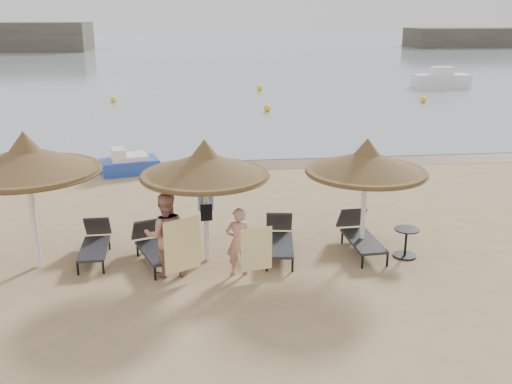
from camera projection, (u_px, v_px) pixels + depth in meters
ground at (221, 281)px, 11.91m from camera, size 160.00×160.00×0.00m
sea at (192, 49)px, 87.69m from camera, size 200.00×140.00×0.03m
wet_sand_strip at (207, 166)px, 20.81m from camera, size 200.00×1.60×0.01m
far_shore at (16, 30)px, 82.01m from camera, size 150.00×54.80×12.00m
palapa_left at (26, 160)px, 11.86m from camera, size 3.06×3.06×3.03m
palapa_center at (205, 165)px, 12.23m from camera, size 2.82×2.82×2.79m
palapa_right at (366, 162)px, 12.69m from camera, size 2.74×2.74×2.71m
lounger_far_left at (95, 242)px, 12.99m from camera, size 0.64×1.78×0.79m
lounger_near_left at (154, 245)px, 12.78m from camera, size 1.19×1.92×0.82m
lounger_near_right at (279, 238)px, 13.17m from camera, size 0.87×1.92×0.83m
lounger_far_right at (360, 234)px, 13.38m from camera, size 0.73×1.94×0.85m
side_table at (406, 243)px, 13.00m from camera, size 0.56×0.56×0.68m
person_left at (165, 228)px, 11.88m from camera, size 1.01×0.70×2.11m
person_right at (239, 236)px, 11.96m from camera, size 0.82×0.56×1.74m
towel_left at (182, 245)px, 11.67m from camera, size 0.74×0.40×1.16m
towel_right at (256, 249)px, 11.82m from camera, size 0.68×0.16×0.96m
bag_patterned at (206, 201)px, 12.67m from camera, size 0.34×0.21×0.41m
bag_dark at (206, 213)px, 12.39m from camera, size 0.26×0.11×0.35m
pedal_boat at (129, 164)px, 19.82m from camera, size 2.15×1.58×0.90m
buoy_left at (113, 100)px, 35.31m from camera, size 0.38×0.38×0.38m
buoy_mid at (260, 88)px, 40.61m from camera, size 0.40×0.40×0.40m
buoy_right at (423, 100)px, 35.34m from camera, size 0.38×0.38×0.38m
buoy_extra at (267, 108)px, 32.08m from camera, size 0.41×0.41×0.41m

